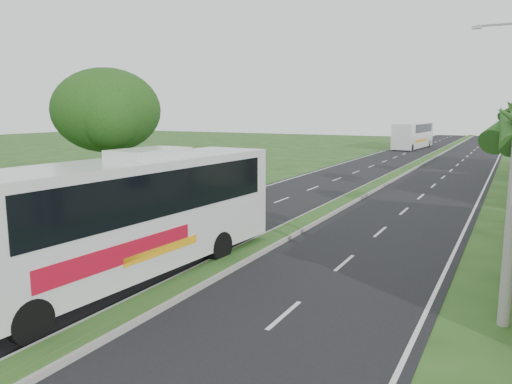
% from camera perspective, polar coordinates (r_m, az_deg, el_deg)
% --- Properties ---
extents(ground, '(180.00, 180.00, 0.00)m').
position_cam_1_polar(ground, '(14.90, -9.35, -11.30)').
color(ground, '#244519').
rests_on(ground, ground).
extents(road_asphalt, '(14.00, 160.00, 0.02)m').
position_cam_1_polar(road_asphalt, '(32.63, 12.26, -0.04)').
color(road_asphalt, black).
rests_on(road_asphalt, ground).
extents(median_strip, '(1.20, 160.00, 0.18)m').
position_cam_1_polar(median_strip, '(32.61, 12.26, 0.12)').
color(median_strip, gray).
rests_on(median_strip, ground).
extents(lane_edge_left, '(0.12, 160.00, 0.01)m').
position_cam_1_polar(lane_edge_left, '(34.98, 1.63, 0.78)').
color(lane_edge_left, silver).
rests_on(lane_edge_left, ground).
extents(lane_edge_right, '(0.12, 160.00, 0.01)m').
position_cam_1_polar(lane_edge_right, '(31.56, 24.05, -0.98)').
color(lane_edge_right, silver).
rests_on(lane_edge_right, ground).
extents(shade_tree, '(6.30, 6.00, 7.54)m').
position_cam_1_polar(shade_tree, '(29.48, -16.83, 8.59)').
color(shade_tree, '#473321').
rests_on(shade_tree, ground).
extents(coach_bus_main, '(3.44, 12.61, 4.03)m').
position_cam_1_polar(coach_bus_main, '(15.40, -14.95, -2.23)').
color(coach_bus_main, silver).
rests_on(coach_bus_main, ground).
extents(coach_bus_far, '(3.41, 11.92, 3.43)m').
position_cam_1_polar(coach_bus_far, '(71.78, 17.54, 6.32)').
color(coach_bus_far, silver).
rests_on(coach_bus_far, ground).
extents(motorcyclist, '(1.91, 0.78, 2.33)m').
position_cam_1_polar(motorcyclist, '(21.61, -1.99, -2.37)').
color(motorcyclist, black).
rests_on(motorcyclist, ground).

